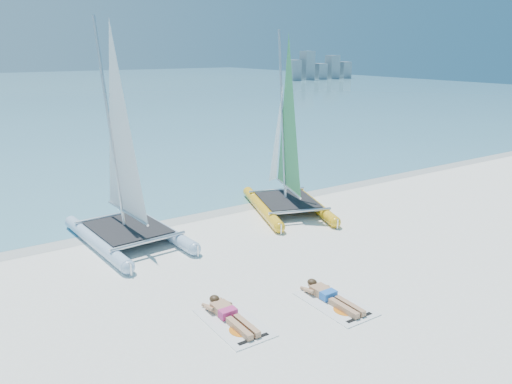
# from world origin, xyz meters

# --- Properties ---
(ground) EXTENTS (140.00, 140.00, 0.00)m
(ground) POSITION_xyz_m (0.00, 0.00, 0.00)
(ground) COLOR white
(ground) RESTS_ON ground
(wet_sand_strip) EXTENTS (140.00, 1.40, 0.01)m
(wet_sand_strip) POSITION_xyz_m (0.00, 5.50, 0.00)
(wet_sand_strip) COLOR beige
(wet_sand_strip) RESTS_ON ground
(distant_skyline) EXTENTS (14.00, 2.00, 5.00)m
(distant_skyline) POSITION_xyz_m (53.71, 62.00, 1.94)
(distant_skyline) COLOR #8E979C
(distant_skyline) RESTS_ON ground
(catamaran_blue) EXTENTS (2.66, 5.02, 6.64)m
(catamaran_blue) POSITION_xyz_m (-2.95, 4.50, 1.98)
(catamaran_blue) COLOR #BCE1F7
(catamaran_blue) RESTS_ON ground
(catamaran_yellow) EXTENTS (3.62, 5.12, 6.34)m
(catamaran_yellow) POSITION_xyz_m (2.88, 4.50, 2.00)
(catamaran_yellow) COLOR yellow
(catamaran_yellow) RESTS_ON ground
(towel_a) EXTENTS (1.00, 1.85, 0.02)m
(towel_a) POSITION_xyz_m (-2.75, -1.32, 0.01)
(towel_a) COLOR white
(towel_a) RESTS_ON ground
(sunbather_a) EXTENTS (0.37, 1.73, 0.26)m
(sunbather_a) POSITION_xyz_m (-2.75, -1.13, 0.12)
(sunbather_a) COLOR tan
(sunbather_a) RESTS_ON towel_a
(towel_b) EXTENTS (1.00, 1.85, 0.02)m
(towel_b) POSITION_xyz_m (-0.44, -1.89, 0.01)
(towel_b) COLOR white
(towel_b) RESTS_ON ground
(sunbather_b) EXTENTS (0.37, 1.73, 0.26)m
(sunbather_b) POSITION_xyz_m (-0.44, -1.70, 0.12)
(sunbather_b) COLOR tan
(sunbather_b) RESTS_ON towel_b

